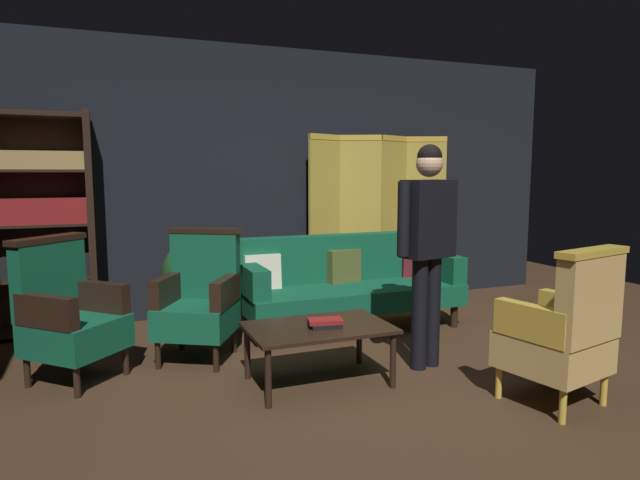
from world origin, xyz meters
The scene contains 13 objects.
ground_plane centered at (0.00, 0.00, 0.00)m, with size 10.00×10.00×0.00m, color #3D2819.
back_wall centered at (0.00, 2.45, 1.40)m, with size 7.20×0.10×2.80m, color black.
folding_screen centered at (1.25, 2.21, 0.99)m, with size 1.67×0.28×1.90m.
bookshelf centered at (-2.15, 2.19, 1.06)m, with size 0.90×0.32×2.05m.
velvet_couch centered at (0.55, 1.45, 0.45)m, with size 2.12×0.78×0.88m.
coffee_table centered at (-0.25, 0.20, 0.37)m, with size 1.00×0.64×0.42m.
armchair_gilt_accent centered at (1.07, -0.72, 0.49)m, with size 0.69×0.69×1.04m.
armchair_wing_left centered at (-0.94, 1.06, 0.49)m, with size 0.79×0.79×1.04m.
armchair_wing_right centered at (-1.89, 0.93, 0.49)m, with size 0.82×0.82×1.04m.
standing_figure centered at (0.64, 0.21, 1.03)m, with size 0.58×0.29×1.70m.
potted_plant centered at (-0.87, 1.96, 0.48)m, with size 0.54×0.54×0.83m.
book_black_cloth centered at (-0.22, 0.16, 0.43)m, with size 0.21×0.15×0.03m, color black.
book_red_leather centered at (-0.22, 0.16, 0.46)m, with size 0.24×0.14×0.03m, color maroon.
Camera 1 is at (-1.63, -3.31, 1.50)m, focal length 30.86 mm.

